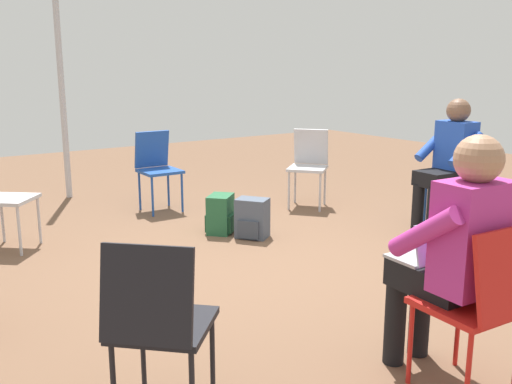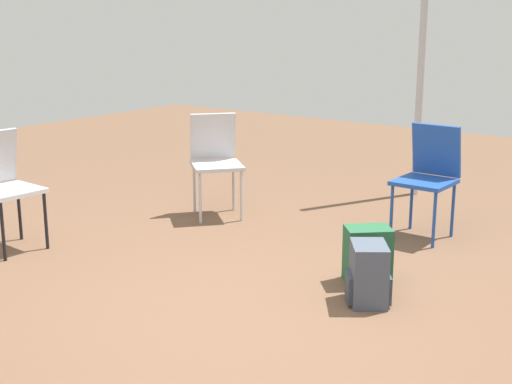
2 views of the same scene
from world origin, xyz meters
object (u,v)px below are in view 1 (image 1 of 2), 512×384
at_px(chair_north, 459,177).
at_px(person_with_laptop, 454,248).
at_px(person_in_blue, 448,158).
at_px(backpack_by_empty_chair, 252,220).
at_px(chair_southeast, 158,319).
at_px(chair_northwest, 309,162).
at_px(backpack_near_laptop_user, 221,216).
at_px(chair_west, 157,165).
at_px(chair_east, 481,299).

relative_size(chair_north, person_with_laptop, 0.69).
xyz_separation_m(person_in_blue, backpack_by_empty_chair, (-0.83, -1.65, -0.54)).
height_order(chair_north, person_in_blue, person_in_blue).
distance_m(chair_southeast, person_with_laptop, 1.41).
bearing_deg(chair_southeast, person_in_blue, 63.78).
height_order(chair_northwest, backpack_near_laptop_user, chair_northwest).
distance_m(chair_west, backpack_near_laptop_user, 1.19).
distance_m(chair_north, backpack_by_empty_chair, 2.03).
bearing_deg(chair_northwest, person_with_laptop, 110.89).
xyz_separation_m(backpack_near_laptop_user, backpack_by_empty_chair, (0.29, 0.16, 0.00)).
bearing_deg(backpack_by_empty_chair, chair_northwest, 118.23).
bearing_deg(backpack_by_empty_chair, chair_east, -12.46).
distance_m(chair_west, backpack_by_empty_chair, 1.49).
bearing_deg(chair_north, backpack_near_laptop_user, 63.82).
xyz_separation_m(person_in_blue, backpack_near_laptop_user, (-1.12, -1.81, -0.54)).
bearing_deg(chair_east, chair_north, 41.72).
bearing_deg(chair_southeast, chair_north, 62.83).
bearing_deg(chair_northwest, person_in_blue, 157.13).
relative_size(backpack_near_laptop_user, backpack_by_empty_chair, 1.00).
relative_size(chair_southeast, backpack_near_laptop_user, 2.36).
relative_size(chair_northwest, person_with_laptop, 0.69).
bearing_deg(chair_west, chair_east, 86.24).
bearing_deg(person_with_laptop, chair_southeast, 164.01).
xyz_separation_m(person_with_laptop, person_in_blue, (-1.72, 2.24, 0.00)).
relative_size(chair_west, backpack_by_empty_chair, 2.36).
bearing_deg(chair_southeast, person_with_laptop, 24.58).
relative_size(chair_east, chair_west, 1.00).
relative_size(chair_east, backpack_near_laptop_user, 2.36).
height_order(chair_southeast, person_in_blue, person_in_blue).
bearing_deg(person_with_laptop, chair_north, 39.26).
relative_size(person_in_blue, backpack_by_empty_chair, 3.44).
xyz_separation_m(chair_southeast, backpack_by_empty_chair, (-2.08, 1.90, -0.34)).
bearing_deg(backpack_by_empty_chair, chair_southeast, -42.44).
relative_size(chair_southeast, person_with_laptop, 0.69).
height_order(person_in_blue, backpack_near_laptop_user, person_in_blue).
bearing_deg(chair_east, backpack_by_empty_chair, 81.39).
height_order(chair_northwest, person_in_blue, person_in_blue).
relative_size(person_with_laptop, backpack_near_laptop_user, 3.44).
relative_size(chair_east, person_with_laptop, 0.69).
height_order(chair_east, person_in_blue, person_in_blue).
bearing_deg(chair_east, chair_west, 89.19).
bearing_deg(chair_northwest, backpack_by_empty_chair, 78.34).
bearing_deg(backpack_by_empty_chair, backpack_near_laptop_user, -151.07).
height_order(chair_southeast, person_with_laptop, person_with_laptop).
xyz_separation_m(chair_west, person_in_blue, (2.26, 1.91, 0.20)).
height_order(chair_southeast, backpack_by_empty_chair, chair_southeast).
xyz_separation_m(chair_east, chair_west, (-4.15, 0.34, 0.00)).
distance_m(chair_east, chair_northwest, 3.82).
bearing_deg(chair_north, chair_east, 131.53).
height_order(chair_east, chair_north, same).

